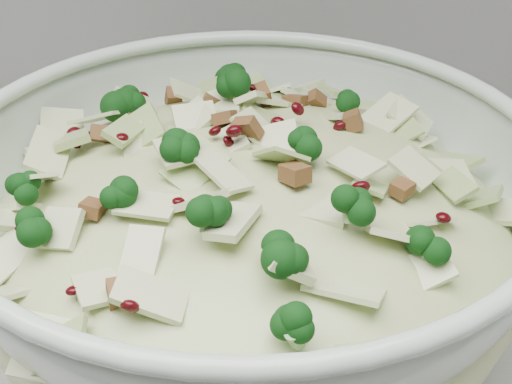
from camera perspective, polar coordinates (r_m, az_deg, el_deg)
mixing_bowl at (r=0.50m, az=-0.63°, el=-3.37°), size 0.46×0.46×0.16m
salad at (r=0.49m, az=-0.65°, el=-0.89°), size 0.41×0.41×0.16m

